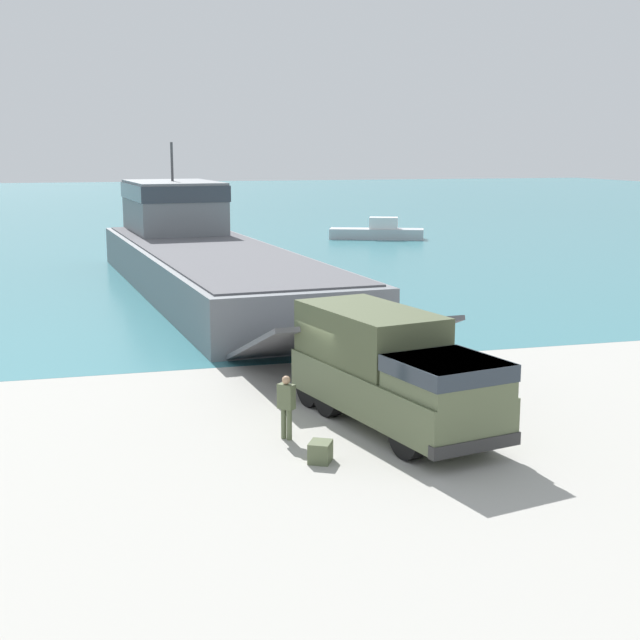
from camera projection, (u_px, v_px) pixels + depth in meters
ground_plane at (346, 408)px, 26.16m from camera, size 240.00×240.00×0.00m
water_surface at (133, 207)px, 116.91m from camera, size 240.00×180.00×0.01m
landing_craft at (202, 251)px, 49.01m from camera, size 9.81×37.05×7.89m
military_truck at (391, 370)px, 24.14m from camera, size 4.10×7.84×3.09m
soldier_on_ramp at (286, 403)px, 23.16m from camera, size 0.47×0.49×1.71m
moored_boat_b at (378, 232)px, 74.85m from camera, size 8.02×4.71×1.84m
cargo_crate at (320, 452)px, 21.60m from camera, size 0.74×0.78×0.51m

